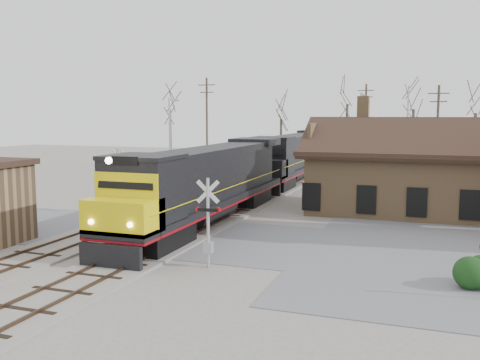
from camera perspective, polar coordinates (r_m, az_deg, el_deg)
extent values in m
plane|color=#9C978D|center=(29.46, -6.35, -5.98)|extent=(140.00, 140.00, 0.00)
cube|color=slate|center=(29.45, -6.35, -5.95)|extent=(60.00, 9.00, 0.03)
cube|color=#9C978D|center=(43.19, 2.39, -1.70)|extent=(3.40, 90.00, 0.12)
cube|color=#473323|center=(43.39, 1.48, -1.51)|extent=(0.08, 90.00, 0.14)
cube|color=#473323|center=(42.97, 3.30, -1.61)|extent=(0.08, 90.00, 0.14)
cube|color=#9C978D|center=(44.71, -3.13, -1.41)|extent=(3.40, 90.00, 0.12)
cube|color=#473323|center=(44.98, -3.97, -1.23)|extent=(0.08, 90.00, 0.14)
cube|color=#473323|center=(44.43, -2.28, -1.32)|extent=(0.08, 90.00, 0.14)
cube|color=#9C7750|center=(38.06, 18.53, -0.29)|extent=(14.00, 8.00, 4.00)
cube|color=black|center=(37.87, 18.65, 2.86)|extent=(15.20, 9.20, 0.30)
cube|color=black|center=(35.52, 18.64, 4.22)|extent=(15.00, 4.71, 2.66)
cube|color=black|center=(40.11, 18.77, 4.50)|extent=(15.00, 4.71, 2.66)
cube|color=#9C7750|center=(39.55, 13.00, 7.12)|extent=(0.80, 0.80, 2.20)
cube|color=black|center=(26.77, -9.14, -6.06)|extent=(2.66, 4.26, 1.07)
cube|color=black|center=(39.25, 0.61, -1.80)|extent=(2.66, 4.26, 1.07)
cube|color=black|center=(32.73, -3.34, -2.08)|extent=(3.20, 21.30, 0.37)
cube|color=maroon|center=(32.76, -3.34, -2.48)|extent=(3.22, 21.30, 0.13)
cube|color=black|center=(33.73, -2.48, 1.03)|extent=(2.77, 15.44, 2.98)
cube|color=black|center=(25.49, -10.29, -1.02)|extent=(3.20, 2.98, 2.98)
cube|color=yellow|center=(24.11, -12.39, -3.71)|extent=(3.20, 1.92, 1.49)
cube|color=black|center=(23.59, -13.66, -7.96)|extent=(2.98, 0.25, 1.07)
cylinder|color=#FFF2CC|center=(22.96, -13.84, 2.03)|extent=(0.30, 0.10, 0.30)
cube|color=black|center=(46.77, 3.79, -0.39)|extent=(2.66, 4.26, 1.07)
cube|color=black|center=(60.12, 7.40, 1.21)|extent=(2.66, 4.26, 1.07)
cube|color=black|center=(53.32, 5.83, 1.42)|extent=(3.20, 21.30, 0.37)
cube|color=maroon|center=(53.34, 5.83, 1.17)|extent=(3.22, 21.30, 0.13)
cube|color=black|center=(54.48, 6.19, 3.27)|extent=(2.77, 15.44, 2.98)
cube|color=black|center=(45.59, 3.48, 2.58)|extent=(3.20, 2.98, 2.98)
cube|color=black|center=(43.94, 2.82, 1.23)|extent=(3.20, 1.92, 1.49)
cube|color=black|center=(43.13, 2.40, -1.01)|extent=(2.98, 0.25, 1.07)
cylinder|color=#A5A8AD|center=(23.08, -3.42, -4.62)|extent=(0.14, 0.14, 3.90)
cube|color=silver|center=(22.84, -3.45, -1.26)|extent=(1.01, 0.21, 1.02)
cube|color=silver|center=(22.84, -3.45, -1.26)|extent=(1.01, 0.21, 1.02)
cube|color=black|center=(22.97, -3.43, -3.19)|extent=(0.89, 0.30, 0.15)
cylinder|color=#B20C0C|center=(23.07, -4.50, -3.15)|extent=(0.24, 0.12, 0.23)
cylinder|color=#B20C0C|center=(22.87, -2.36, -3.22)|extent=(0.24, 0.12, 0.23)
cube|color=#A5A8AD|center=(23.32, -3.40, -7.20)|extent=(0.39, 0.29, 0.49)
cylinder|color=#A5A8AD|center=(36.52, -12.85, -0.11)|extent=(0.15, 0.15, 4.37)
cube|color=silver|center=(36.36, -12.92, 2.28)|extent=(1.10, 0.39, 1.14)
cube|color=silver|center=(36.36, -12.92, 2.28)|extent=(1.10, 0.39, 1.14)
cube|color=black|center=(36.44, -12.88, 0.91)|extent=(0.98, 0.44, 0.16)
cylinder|color=#B20C0C|center=(36.07, -12.38, 0.86)|extent=(0.27, 0.16, 0.26)
cylinder|color=#B20C0C|center=(36.82, -13.37, 0.96)|extent=(0.27, 0.16, 0.26)
cube|color=#A5A8AD|center=(36.68, -12.80, -1.97)|extent=(0.44, 0.33, 0.55)
sphere|color=#113311|center=(22.31, 23.34, -9.09)|extent=(1.26, 1.26, 1.26)
cylinder|color=#A5A8AD|center=(50.25, -7.49, 4.05)|extent=(0.18, 0.18, 8.11)
cylinder|color=#A5A8AD|center=(51.01, -7.09, 8.55)|extent=(0.12, 1.80, 0.12)
cube|color=#A5A8AD|center=(51.72, -6.69, 8.42)|extent=(0.25, 0.50, 0.12)
cylinder|color=#A5A8AD|center=(50.00, 12.68, 4.19)|extent=(0.18, 0.18, 8.57)
cylinder|color=#A5A8AD|center=(50.88, 12.93, 8.94)|extent=(0.12, 1.80, 0.12)
cube|color=#A5A8AD|center=(51.67, 13.03, 8.79)|extent=(0.25, 0.50, 0.12)
cylinder|color=#A5A8AD|center=(61.35, 17.39, 5.04)|extent=(0.18, 0.18, 9.66)
cylinder|color=#A5A8AD|center=(62.29, 17.59, 9.41)|extent=(0.12, 1.80, 0.12)
cube|color=#A5A8AD|center=(63.08, 17.61, 9.29)|extent=(0.25, 0.50, 0.12)
cylinder|color=#382D23|center=(60.29, -3.55, 5.79)|extent=(0.24, 0.24, 10.65)
cube|color=#382D23|center=(60.36, -3.58, 10.08)|extent=(2.00, 0.10, 0.10)
cube|color=#382D23|center=(60.33, -3.58, 9.33)|extent=(1.60, 0.10, 0.10)
cylinder|color=#382D23|center=(68.87, 13.21, 5.65)|extent=(0.24, 0.24, 10.36)
cube|color=#382D23|center=(68.92, 13.31, 9.29)|extent=(2.00, 0.10, 0.10)
cube|color=#382D23|center=(68.89, 13.29, 8.62)|extent=(1.60, 0.10, 0.10)
cylinder|color=#382D23|center=(56.21, 20.27, 4.66)|extent=(0.24, 0.24, 9.44)
cube|color=#382D23|center=(56.22, 20.44, 8.66)|extent=(2.00, 0.10, 0.10)
cube|color=#382D23|center=(56.19, 20.41, 7.84)|extent=(1.60, 0.10, 0.10)
cylinder|color=#382D23|center=(66.70, -7.43, 4.36)|extent=(0.32, 0.32, 7.16)
cylinder|color=#382D23|center=(69.16, 4.39, 4.01)|extent=(0.32, 0.32, 6.02)
cylinder|color=#382D23|center=(71.60, 11.30, 4.77)|extent=(0.32, 0.32, 7.93)
cylinder|color=#382D23|center=(66.18, 17.91, 4.08)|extent=(0.32, 0.32, 7.22)
cylinder|color=#382D23|center=(62.15, 23.68, 3.44)|extent=(0.32, 0.32, 6.74)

